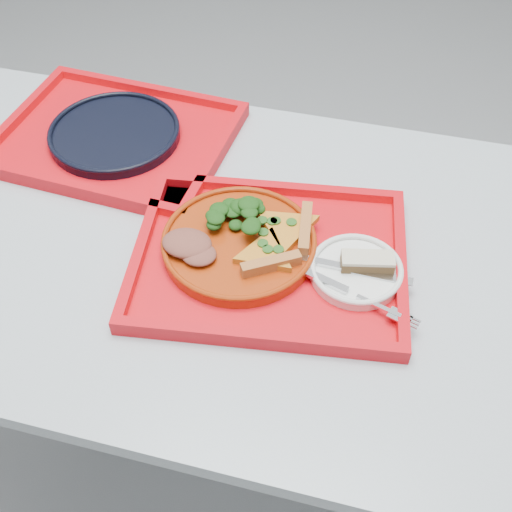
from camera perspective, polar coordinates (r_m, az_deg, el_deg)
name	(u,v)px	position (r m, az deg, el deg)	size (l,w,h in m)	color
ground	(239,439)	(1.74, -1.49, -15.96)	(10.00, 10.00, 0.00)	gray
table	(232,271)	(1.17, -2.13, -1.31)	(1.60, 0.80, 0.75)	#9EA7B1
tray_main	(269,261)	(1.08, 1.19, -0.43)	(0.45, 0.35, 0.01)	red
tray_far	(116,140)	(1.35, -12.34, 10.03)	(0.45, 0.35, 0.01)	red
dinner_plate	(239,245)	(1.08, -1.51, 1.03)	(0.26, 0.26, 0.02)	#962C0A
side_plate	(356,272)	(1.06, 8.87, -1.43)	(0.15, 0.15, 0.01)	white
navy_plate	(115,135)	(1.34, -12.44, 10.50)	(0.26, 0.26, 0.02)	black
pizza_slice_a	(265,252)	(1.04, 0.85, 0.40)	(0.11, 0.10, 0.02)	gold
pizza_slice_b	(287,226)	(1.09, 2.74, 2.64)	(0.13, 0.11, 0.02)	gold
salad_heap	(233,212)	(1.09, -2.04, 3.94)	(0.10, 0.09, 0.05)	black
meat_portion	(187,243)	(1.06, -6.15, 1.13)	(0.08, 0.07, 0.03)	brown
dessert_bar	(368,262)	(1.05, 9.88, -0.49)	(0.09, 0.05, 0.02)	#482D18
knife	(356,270)	(1.05, 8.84, -1.20)	(0.18, 0.02, 0.01)	silver
fork	(356,295)	(1.01, 8.88, -3.44)	(0.18, 0.02, 0.01)	silver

